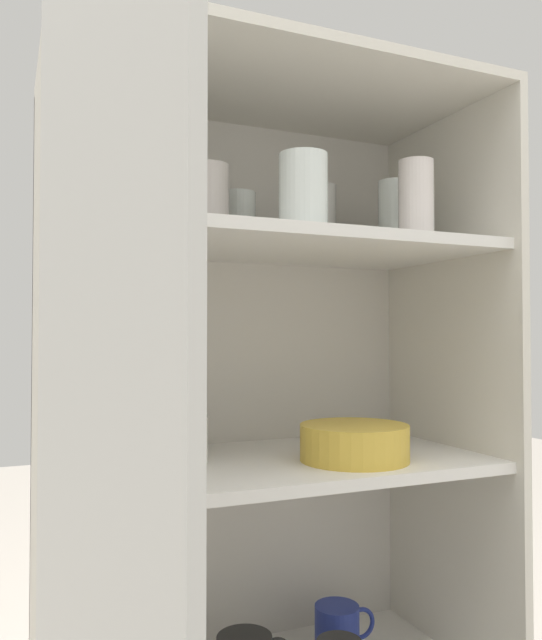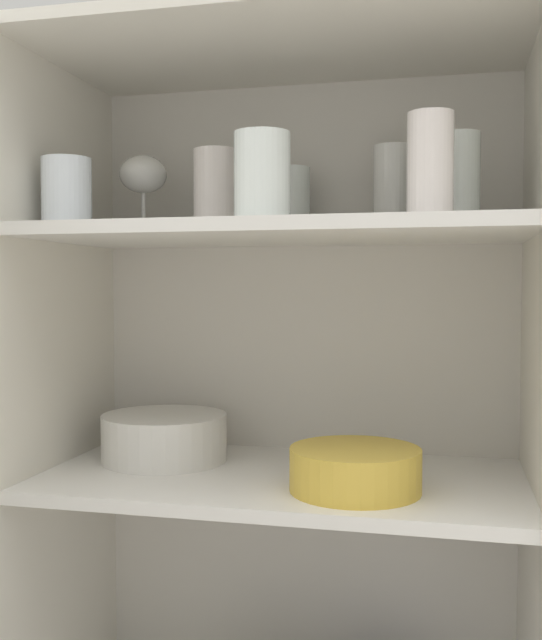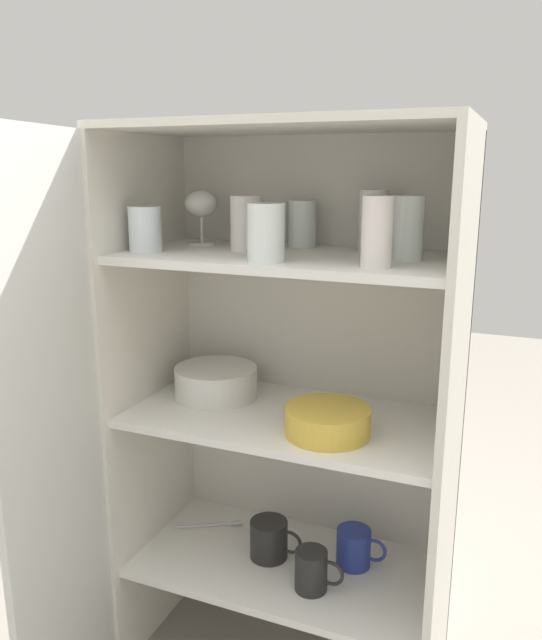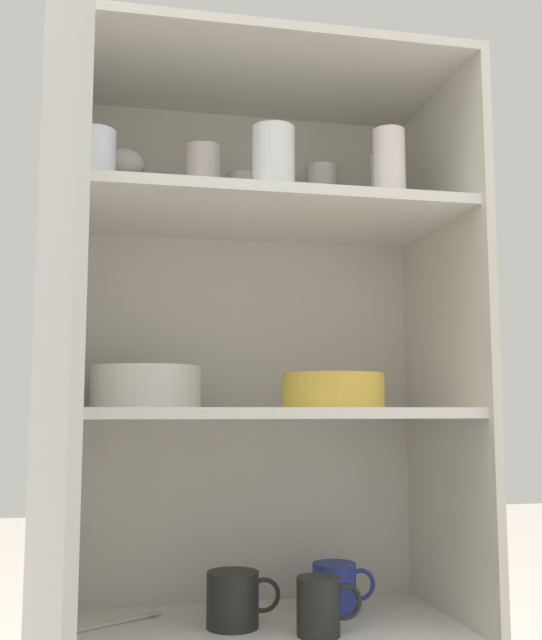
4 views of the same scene
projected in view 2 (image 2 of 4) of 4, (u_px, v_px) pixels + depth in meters
cupboard_back_panel at (305, 458)px, 1.41m from camera, size 0.80×0.02×1.39m
cupboard_side_left at (61, 472)px, 1.30m from camera, size 0.02×0.43×1.39m
cupboard_side_right at (538, 502)px, 1.12m from camera, size 0.02×0.43×1.39m
cupboard_top_panel at (282, 46)px, 1.18m from camera, size 0.80×0.43×0.02m
shelf_board_middle at (281, 480)px, 1.21m from camera, size 0.77×0.39×0.02m
shelf_board_upper at (282, 233)px, 1.19m from camera, size 0.77×0.39×0.02m
tumbler_glass_0 at (215, 189)px, 1.23m from camera, size 0.07×0.07×0.13m
tumbler_glass_1 at (67, 192)px, 1.18m from camera, size 0.08×0.08×0.11m
tumbler_glass_2 at (393, 189)px, 1.27m from camera, size 0.07×0.07×0.14m
tumbler_glass_3 at (290, 201)px, 1.33m from camera, size 0.07×0.07×0.12m
tumbler_glass_4 at (459, 179)px, 1.14m from camera, size 0.06×0.06×0.14m
tumbler_glass_5 at (217, 207)px, 1.37m from camera, size 0.06×0.06×0.10m
tumbler_glass_6 at (263, 176)px, 1.06m from camera, size 0.08×0.08×0.12m
tumbler_glass_7 at (430, 165)px, 1.02m from camera, size 0.06×0.06×0.14m
wine_glass_0 at (143, 178)px, 1.33m from camera, size 0.08×0.08×0.14m
plate_stack_white at (164, 437)px, 1.30m from camera, size 0.22×0.22×0.08m
mixing_bowl_large at (355, 468)px, 1.11m from camera, size 0.19×0.19×0.06m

